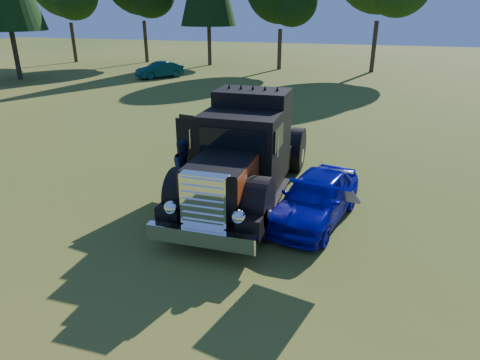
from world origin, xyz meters
The scene contains 6 objects.
ground centered at (0.00, 0.00, 0.00)m, with size 120.00×120.00×0.00m, color #2E5117.
diamond_t_truck centered at (0.83, 1.48, 1.28)m, with size 3.37×7.16×3.00m.
hotrod_coupe centered at (2.96, 0.75, 0.65)m, with size 2.28×4.24×1.89m.
spectator_near centered at (-0.83, 1.96, 0.84)m, with size 0.61×0.40×1.67m, color #21274D.
spectator_far centered at (-0.76, 1.03, 0.89)m, with size 0.87×0.68×1.79m, color #223851.
distant_teal_car centered at (-11.97, 21.81, 0.61)m, with size 1.29×3.71×1.22m, color #082834.
Camera 1 is at (3.96, -9.33, 5.14)m, focal length 32.00 mm.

